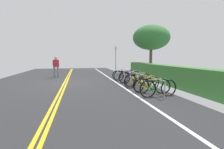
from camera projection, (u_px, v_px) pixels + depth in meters
ground_plane at (65, 83)px, 11.11m from camera, size 28.73×10.19×0.05m
centre_line_yellow_inner at (64, 83)px, 11.09m from camera, size 25.86×0.10×0.00m
centre_line_yellow_outer at (67, 83)px, 11.12m from camera, size 25.86×0.10×0.00m
bike_lane_stripe_white at (114, 81)px, 11.76m from camera, size 25.86×0.12×0.00m
bike_rack at (136, 76)px, 10.00m from camera, size 6.80×0.05×0.76m
bicycle_0 at (123, 75)px, 12.79m from camera, size 0.46×1.70×0.71m
bicycle_1 at (125, 75)px, 12.05m from camera, size 0.48×1.81×0.79m
bicycle_2 at (130, 77)px, 11.37m from camera, size 0.61×1.69×0.79m
bicycle_3 at (133, 78)px, 10.81m from camera, size 0.55×1.78×0.74m
bicycle_4 at (137, 79)px, 9.96m from camera, size 0.59×1.73×0.79m
bicycle_5 at (138, 81)px, 9.33m from camera, size 0.47×1.74×0.78m
bicycle_6 at (146, 83)px, 8.55m from camera, size 0.66×1.65×0.75m
bicycle_7 at (152, 86)px, 7.87m from camera, size 0.57×1.67×0.74m
bicycle_8 at (158, 88)px, 7.21m from camera, size 0.46×1.75×0.77m
pedestrian at (56, 65)px, 13.77m from camera, size 0.32×0.48×1.76m
sign_post_near at (116, 59)px, 14.10m from camera, size 0.36×0.10×2.56m
hedge_backdrop at (184, 78)px, 8.96m from camera, size 15.75×0.82×1.17m
tree_near_left at (151, 38)px, 15.75m from camera, size 3.42×3.42×4.63m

